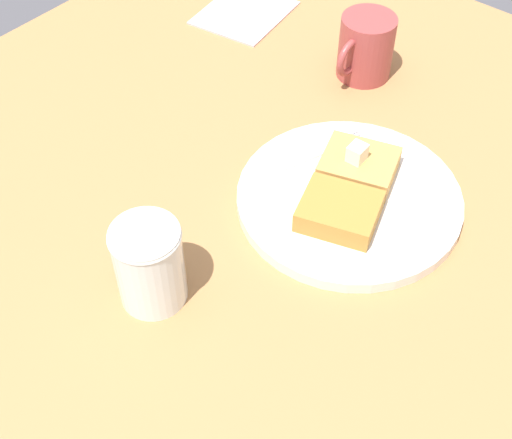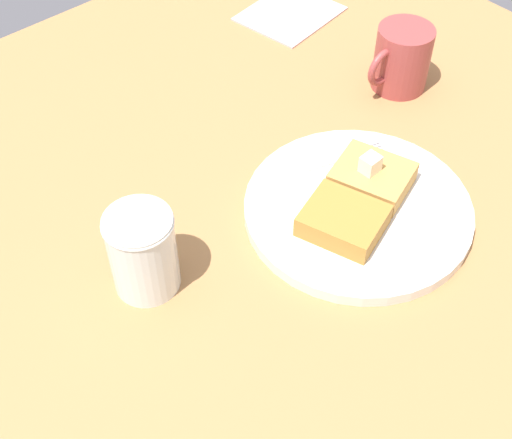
{
  "view_description": "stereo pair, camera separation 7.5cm",
  "coord_description": "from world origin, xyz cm",
  "px_view_note": "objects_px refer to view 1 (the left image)",
  "views": [
    {
      "loc": [
        50.53,
        38.15,
        62.16
      ],
      "look_at": [
        11.92,
        6.01,
        6.58
      ],
      "focal_mm": 50.0,
      "sensor_mm": 36.0,
      "label": 1
    },
    {
      "loc": [
        45.33,
        43.53,
        62.16
      ],
      "look_at": [
        11.92,
        6.01,
        6.58
      ],
      "focal_mm": 50.0,
      "sensor_mm": 36.0,
      "label": 2
    }
  ],
  "objects_px": {
    "coffee_mug": "(365,47)",
    "plate": "(348,200)",
    "syrup_jar": "(150,268)",
    "fork": "(314,155)",
    "napkin": "(245,13)"
  },
  "relations": [
    {
      "from": "coffee_mug",
      "to": "plate",
      "type": "bearing_deg",
      "value": 30.24
    },
    {
      "from": "napkin",
      "to": "fork",
      "type": "bearing_deg",
      "value": 54.4
    },
    {
      "from": "plate",
      "to": "syrup_jar",
      "type": "bearing_deg",
      "value": -19.1
    },
    {
      "from": "syrup_jar",
      "to": "coffee_mug",
      "type": "bearing_deg",
      "value": -174.02
    },
    {
      "from": "plate",
      "to": "fork",
      "type": "distance_m",
      "value": 0.08
    },
    {
      "from": "napkin",
      "to": "coffee_mug",
      "type": "height_order",
      "value": "coffee_mug"
    },
    {
      "from": "plate",
      "to": "coffee_mug",
      "type": "relative_size",
      "value": 2.51
    },
    {
      "from": "syrup_jar",
      "to": "coffee_mug",
      "type": "relative_size",
      "value": 0.94
    },
    {
      "from": "plate",
      "to": "fork",
      "type": "bearing_deg",
      "value": -112.67
    },
    {
      "from": "syrup_jar",
      "to": "coffee_mug",
      "type": "xyz_separation_m",
      "value": [
        -0.45,
        -0.05,
        0.0
      ]
    },
    {
      "from": "plate",
      "to": "coffee_mug",
      "type": "bearing_deg",
      "value": -149.76
    },
    {
      "from": "fork",
      "to": "napkin",
      "type": "xyz_separation_m",
      "value": [
        -0.2,
        -0.28,
        -0.02
      ]
    },
    {
      "from": "fork",
      "to": "napkin",
      "type": "bearing_deg",
      "value": -125.6
    },
    {
      "from": "fork",
      "to": "coffee_mug",
      "type": "distance_m",
      "value": 0.2
    },
    {
      "from": "plate",
      "to": "napkin",
      "type": "xyz_separation_m",
      "value": [
        -0.23,
        -0.35,
        -0.01
      ]
    }
  ]
}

